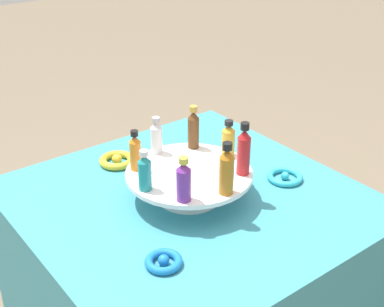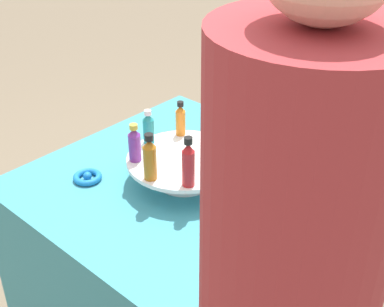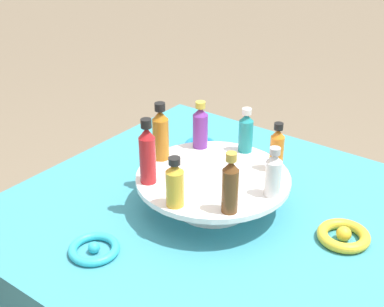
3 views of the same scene
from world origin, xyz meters
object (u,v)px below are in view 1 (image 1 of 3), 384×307
Objects in this scene: bottle_orange at (135,152)px; bottle_amber at (227,170)px; bottle_brown at (193,129)px; bottle_purple at (184,181)px; display_stand at (189,179)px; bottle_gold at (228,140)px; ribbon_bow_teal at (285,177)px; ribbon_bow_gold at (117,160)px; bottle_red at (244,151)px; bottle_clear at (156,137)px; ribbon_bow_blue at (164,261)px; bottle_teal at (145,172)px.

bottle_amber reaches higher than bottle_orange.
bottle_purple is at bearing 137.72° from bottle_brown.
bottle_gold is at bearing -87.28° from display_stand.
display_stand is at bearing 92.72° from bottle_gold.
bottle_purple is at bearing -177.28° from bottle_orange.
bottle_orange is at bearing 2.72° from bottle_purple.
bottle_amber is 0.30m from ribbon_bow_teal.
bottle_gold is 1.04× the size of ribbon_bow_teal.
bottle_purple reaches higher than ribbon_bow_gold.
bottle_orange is 0.77× the size of bottle_red.
bottle_brown is 1.10× the size of bottle_purple.
bottle_red is at bearing -177.28° from bottle_brown.
bottle_red is (0.01, -0.20, 0.01)m from bottle_purple.
bottle_red reaches higher than bottle_orange.
display_stand is 0.16m from bottle_clear.
bottle_orange is (0.09, 0.10, 0.07)m from display_stand.
ribbon_bow_teal is at bearing -129.61° from bottle_clear.
bottle_amber reaches higher than ribbon_bow_teal.
bottle_gold is 0.26m from bottle_purple.
bottle_brown is at bearing -42.28° from bottle_purple.
display_stand is 3.14× the size of ribbon_bow_gold.
bottle_clear is at bearing 50.39° from ribbon_bow_teal.
bottle_orange is 0.23m from ribbon_bow_gold.
bottle_purple is 0.11m from bottle_amber.
ribbon_bow_blue is at bearing 161.50° from ribbon_bow_gold.
ribbon_bow_gold is at bearing 19.66° from bottle_clear.
bottle_teal is 0.26m from bottle_red.
bottle_purple is at bearing 174.53° from ribbon_bow_gold.
bottle_purple reaches higher than ribbon_bow_blue.
bottle_gold is (0.01, -0.14, 0.07)m from display_stand.
ribbon_bow_teal is at bearing -108.50° from display_stand.
bottle_clear is 1.26× the size of ribbon_bow_blue.
bottle_brown is 0.26m from bottle_teal.
bottle_brown reaches higher than bottle_teal.
ribbon_bow_gold is 1.25× the size of ribbon_bow_blue.
bottle_orange is 0.82× the size of bottle_amber.
bottle_purple is at bearing 70.22° from bottle_amber.
display_stand is at bearing 2.72° from bottle_amber.
bottle_clear is 1.00× the size of ribbon_bow_gold.
bottle_orange is at bearing 63.76° from ribbon_bow_teal.
bottle_clear is 0.38m from ribbon_bow_teal.
bottle_clear is 0.11m from bottle_orange.
bottle_teal is at bearing -22.31° from ribbon_bow_blue.
ribbon_bow_blue is (-0.33, 0.21, -0.12)m from bottle_clear.
bottle_gold is 0.98× the size of bottle_teal.
bottle_purple is at bearing -54.35° from ribbon_bow_blue.
display_stand is 0.16m from bottle_amber.
display_stand is 2.92× the size of bottle_purple.
display_stand is 2.32× the size of bottle_red.
bottle_clear and bottle_teal have the same top height.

